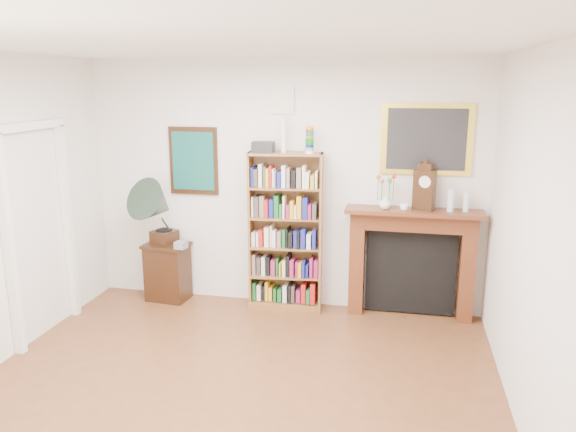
# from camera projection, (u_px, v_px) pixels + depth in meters

# --- Properties ---
(room) EXTENTS (4.51, 5.01, 2.81)m
(room) POSITION_uv_depth(u_px,v_px,m) (209.00, 248.00, 3.96)
(room) COLOR brown
(room) RESTS_ON ground
(door_casing) EXTENTS (0.08, 1.02, 2.17)m
(door_casing) POSITION_uv_depth(u_px,v_px,m) (39.00, 214.00, 5.56)
(door_casing) COLOR white
(door_casing) RESTS_ON left_wall
(teal_poster) EXTENTS (0.58, 0.04, 0.78)m
(teal_poster) POSITION_uv_depth(u_px,v_px,m) (194.00, 161.00, 6.47)
(teal_poster) COLOR black
(teal_poster) RESTS_ON back_wall
(small_picture) EXTENTS (0.26, 0.04, 0.30)m
(small_picture) POSITION_uv_depth(u_px,v_px,m) (282.00, 100.00, 6.10)
(small_picture) COLOR white
(small_picture) RESTS_ON back_wall
(gilt_painting) EXTENTS (0.95, 0.04, 0.75)m
(gilt_painting) POSITION_uv_depth(u_px,v_px,m) (426.00, 139.00, 5.89)
(gilt_painting) COLOR yellow
(gilt_painting) RESTS_ON back_wall
(bookshelf) EXTENTS (0.85, 0.37, 2.06)m
(bookshelf) POSITION_uv_depth(u_px,v_px,m) (285.00, 223.00, 6.26)
(bookshelf) COLOR brown
(bookshelf) RESTS_ON floor
(side_cabinet) EXTENTS (0.54, 0.41, 0.69)m
(side_cabinet) POSITION_uv_depth(u_px,v_px,m) (168.00, 272.00, 6.66)
(side_cabinet) COLOR black
(side_cabinet) RESTS_ON floor
(fireplace) EXTENTS (1.45, 0.35, 1.22)m
(fireplace) POSITION_uv_depth(u_px,v_px,m) (412.00, 253.00, 6.12)
(fireplace) COLOR #4C2111
(fireplace) RESTS_ON floor
(gramophone) EXTENTS (0.68, 0.76, 0.82)m
(gramophone) POSITION_uv_depth(u_px,v_px,m) (158.00, 207.00, 6.37)
(gramophone) COLOR black
(gramophone) RESTS_ON side_cabinet
(cd_stack) EXTENTS (0.14, 0.14, 0.08)m
(cd_stack) POSITION_uv_depth(u_px,v_px,m) (181.00, 245.00, 6.40)
(cd_stack) COLOR #A7A7B3
(cd_stack) RESTS_ON side_cabinet
(mantel_clock) EXTENTS (0.24, 0.19, 0.50)m
(mantel_clock) POSITION_uv_depth(u_px,v_px,m) (424.00, 188.00, 5.88)
(mantel_clock) COLOR black
(mantel_clock) RESTS_ON fireplace
(flower_vase) EXTENTS (0.18, 0.18, 0.14)m
(flower_vase) POSITION_uv_depth(u_px,v_px,m) (385.00, 202.00, 5.98)
(flower_vase) COLOR white
(flower_vase) RESTS_ON fireplace
(teacup) EXTENTS (0.10, 0.10, 0.07)m
(teacup) POSITION_uv_depth(u_px,v_px,m) (404.00, 207.00, 5.90)
(teacup) COLOR white
(teacup) RESTS_ON fireplace
(bottle_left) EXTENTS (0.07, 0.07, 0.24)m
(bottle_left) POSITION_uv_depth(u_px,v_px,m) (451.00, 200.00, 5.84)
(bottle_left) COLOR silver
(bottle_left) RESTS_ON fireplace
(bottle_right) EXTENTS (0.06, 0.06, 0.20)m
(bottle_right) POSITION_uv_depth(u_px,v_px,m) (466.00, 202.00, 5.83)
(bottle_right) COLOR silver
(bottle_right) RESTS_ON fireplace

